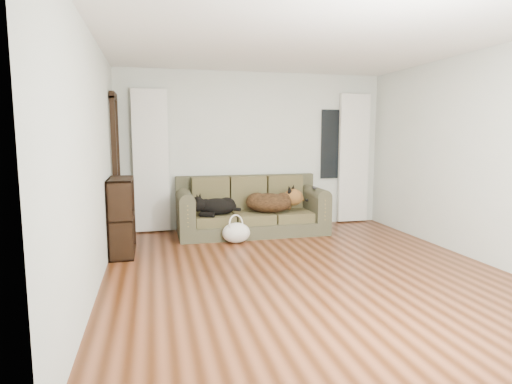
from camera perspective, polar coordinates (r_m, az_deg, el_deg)
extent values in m
plane|color=#3E1C0A|center=(5.10, 6.35, -10.26)|extent=(5.00, 5.00, 0.00)
plane|color=white|center=(4.97, 6.82, 19.62)|extent=(5.00, 5.00, 0.00)
cube|color=silver|center=(7.26, -0.26, 5.54)|extent=(4.50, 0.04, 2.60)
cube|color=silver|center=(4.60, -20.80, 3.85)|extent=(0.04, 5.00, 2.60)
cube|color=silver|center=(6.02, 27.17, 4.28)|extent=(0.04, 5.00, 2.60)
cube|color=white|center=(6.99, -13.82, 4.01)|extent=(0.55, 0.08, 2.25)
cube|color=white|center=(7.81, 12.88, 4.39)|extent=(0.55, 0.08, 2.25)
cube|color=black|center=(7.70, 10.42, 6.28)|extent=(0.50, 0.03, 1.20)
cube|color=black|center=(6.65, -18.12, 2.82)|extent=(0.07, 0.60, 2.10)
cube|color=#383727|center=(6.80, -0.54, -1.80)|extent=(2.34, 1.01, 0.96)
ellipsoid|color=black|center=(6.59, -5.51, -1.88)|extent=(0.64, 0.47, 0.26)
ellipsoid|color=black|center=(6.77, 2.07, -1.50)|extent=(0.91, 0.79, 0.34)
cube|color=black|center=(6.87, 7.78, 0.58)|extent=(0.10, 0.21, 0.02)
ellipsoid|color=white|center=(6.25, -2.66, -5.36)|extent=(0.47, 0.41, 0.30)
cube|color=black|center=(5.89, -17.44, -3.14)|extent=(0.32, 0.81, 1.01)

